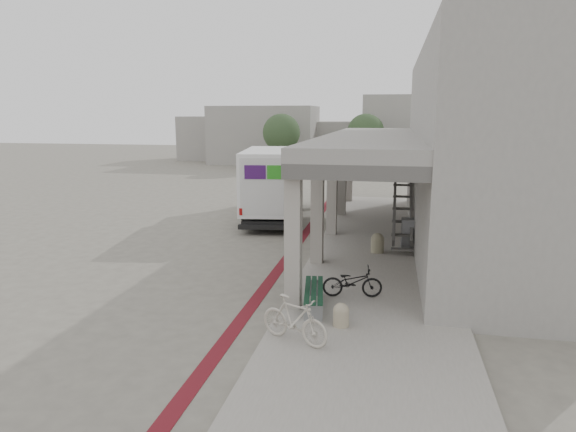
% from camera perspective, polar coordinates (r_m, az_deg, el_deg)
% --- Properties ---
extents(ground, '(120.00, 120.00, 0.00)m').
position_cam_1_polar(ground, '(16.53, -4.30, -5.54)').
color(ground, '#686259').
rests_on(ground, ground).
extents(bike_lane_stripe, '(0.35, 40.00, 0.01)m').
position_cam_1_polar(bike_lane_stripe, '(18.18, 0.46, -3.94)').
color(bike_lane_stripe, maroon).
rests_on(bike_lane_stripe, ground).
extents(sidewalk, '(4.40, 28.00, 0.12)m').
position_cam_1_polar(sidewalk, '(15.93, 9.76, -6.10)').
color(sidewalk, gray).
rests_on(sidewalk, ground).
extents(transit_building, '(7.60, 17.00, 7.00)m').
position_cam_1_polar(transit_building, '(19.92, 18.75, 6.73)').
color(transit_building, gray).
rests_on(transit_building, ground).
extents(distant_backdrop, '(28.00, 10.00, 6.50)m').
position_cam_1_polar(distant_backdrop, '(51.64, 3.51, 8.97)').
color(distant_backdrop, gray).
rests_on(distant_backdrop, ground).
extents(tree_left, '(3.20, 3.20, 4.80)m').
position_cam_1_polar(tree_left, '(44.24, -0.73, 9.23)').
color(tree_left, '#38281C').
rests_on(tree_left, ground).
extents(tree_mid, '(3.20, 3.20, 4.80)m').
position_cam_1_polar(tree_mid, '(45.30, 8.62, 9.15)').
color(tree_mid, '#38281C').
rests_on(tree_mid, ground).
extents(tree_right, '(3.20, 3.20, 4.80)m').
position_cam_1_polar(tree_right, '(44.60, 18.98, 8.64)').
color(tree_right, '#38281C').
rests_on(tree_right, ground).
extents(fedex_truck, '(3.37, 7.82, 3.23)m').
position_cam_1_polar(fedex_truck, '(23.74, -1.58, 3.89)').
color(fedex_truck, black).
rests_on(fedex_truck, ground).
extents(bench, '(0.71, 2.06, 0.47)m').
position_cam_1_polar(bench, '(12.67, 2.89, -8.65)').
color(bench, gray).
rests_on(bench, sidewalk).
extents(bollard_near, '(0.36, 0.36, 0.53)m').
position_cam_1_polar(bollard_near, '(11.69, 5.92, -10.84)').
color(bollard_near, tan).
rests_on(bollard_near, sidewalk).
extents(bollard_far, '(0.45, 0.45, 0.67)m').
position_cam_1_polar(bollard_far, '(17.80, 9.91, -2.93)').
color(bollard_far, gray).
rests_on(bollard_far, sidewalk).
extents(utility_cabinet, '(0.49, 0.64, 1.04)m').
position_cam_1_polar(utility_cabinet, '(18.61, 13.20, -1.87)').
color(utility_cabinet, slate).
rests_on(utility_cabinet, sidewalk).
extents(bicycle_black, '(1.59, 0.75, 0.81)m').
position_cam_1_polar(bicycle_black, '(13.44, 7.16, -7.27)').
color(bicycle_black, black).
rests_on(bicycle_black, sidewalk).
extents(bicycle_cream, '(1.67, 1.12, 0.98)m').
position_cam_1_polar(bicycle_cream, '(10.79, 0.72, -11.44)').
color(bicycle_cream, '#BCB4A5').
rests_on(bicycle_cream, sidewalk).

